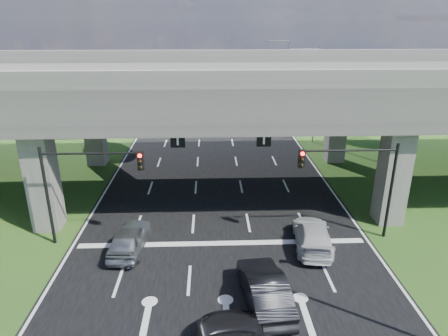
{
  "coord_description": "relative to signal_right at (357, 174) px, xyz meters",
  "views": [
    {
      "loc": [
        -0.65,
        -17.16,
        12.62
      ],
      "look_at": [
        0.25,
        7.0,
        3.51
      ],
      "focal_mm": 32.0,
      "sensor_mm": 36.0,
      "label": 1
    }
  ],
  "objects": [
    {
      "name": "tree_right_near",
      "position": [
        5.22,
        24.06,
        0.31
      ],
      "size": [
        4.2,
        4.2,
        7.28
      ],
      "color": "black",
      "rests_on": "ground"
    },
    {
      "name": "tree_right_far",
      "position": [
        4.22,
        40.06,
        0.63
      ],
      "size": [
        4.5,
        4.5,
        7.8
      ],
      "color": "black",
      "rests_on": "ground"
    },
    {
      "name": "tree_left_far",
      "position": [
        -20.78,
        38.06,
        0.95
      ],
      "size": [
        4.8,
        4.8,
        8.32
      ],
      "color": "black",
      "rests_on": "ground"
    },
    {
      "name": "ground",
      "position": [
        -7.82,
        -3.94,
        -4.19
      ],
      "size": [
        160.0,
        160.0,
        0.0
      ],
      "primitive_type": "plane",
      "color": "#234917",
      "rests_on": "ground"
    },
    {
      "name": "streetlight_far",
      "position": [
        2.27,
        20.06,
        1.66
      ],
      "size": [
        3.38,
        0.25,
        10.0
      ],
      "color": "gray",
      "rests_on": "ground"
    },
    {
      "name": "car_dark",
      "position": [
        -6.02,
        -5.88,
        -3.32
      ],
      "size": [
        2.3,
        5.23,
        1.67
      ],
      "primitive_type": "imported",
      "rotation": [
        0.0,
        0.0,
        3.25
      ],
      "color": "black",
      "rests_on": "road"
    },
    {
      "name": "overpass",
      "position": [
        -7.82,
        8.06,
        3.73
      ],
      "size": [
        80.0,
        15.0,
        10.0
      ],
      "color": "#34322F",
      "rests_on": "ground"
    },
    {
      "name": "tree_right_mid",
      "position": [
        8.22,
        32.06,
        -0.01
      ],
      "size": [
        3.91,
        3.9,
        6.76
      ],
      "color": "black",
      "rests_on": "ground"
    },
    {
      "name": "tree_left_mid",
      "position": [
        -24.78,
        30.06,
        -0.01
      ],
      "size": [
        3.91,
        3.9,
        6.76
      ],
      "color": "black",
      "rests_on": "ground"
    },
    {
      "name": "signal_left",
      "position": [
        -15.65,
        0.0,
        0.0
      ],
      "size": [
        5.76,
        0.54,
        6.0
      ],
      "color": "black",
      "rests_on": "ground"
    },
    {
      "name": "tree_left_near",
      "position": [
        -21.78,
        22.06,
        0.63
      ],
      "size": [
        4.5,
        4.5,
        7.8
      ],
      "color": "black",
      "rests_on": "ground"
    },
    {
      "name": "signal_right",
      "position": [
        0.0,
        0.0,
        0.0
      ],
      "size": [
        5.76,
        0.54,
        6.0
      ],
      "color": "black",
      "rests_on": "ground"
    },
    {
      "name": "car_silver",
      "position": [
        -13.14,
        -0.94,
        -3.39
      ],
      "size": [
        2.14,
        4.61,
        1.53
      ],
      "primitive_type": "imported",
      "rotation": [
        0.0,
        0.0,
        3.07
      ],
      "color": "#9CA0A4",
      "rests_on": "road"
    },
    {
      "name": "car_white",
      "position": [
        -2.56,
        -0.94,
        -3.44
      ],
      "size": [
        2.64,
        5.18,
        1.44
      ],
      "primitive_type": "imported",
      "rotation": [
        0.0,
        0.0,
        3.01
      ],
      "color": "#BABABA",
      "rests_on": "road"
    },
    {
      "name": "warehouse",
      "position": [
        -33.82,
        31.06,
        -2.19
      ],
      "size": [
        20.0,
        10.0,
        4.0
      ],
      "primitive_type": "cube",
      "color": "#9E9E99",
      "rests_on": "ground"
    },
    {
      "name": "streetlight_beyond",
      "position": [
        2.27,
        36.06,
        1.66
      ],
      "size": [
        3.38,
        0.25,
        10.0
      ],
      "color": "gray",
      "rests_on": "ground"
    },
    {
      "name": "road",
      "position": [
        -7.82,
        6.06,
        -4.17
      ],
      "size": [
        18.0,
        120.0,
        0.03
      ],
      "primitive_type": "cube",
      "color": "black",
      "rests_on": "ground"
    }
  ]
}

